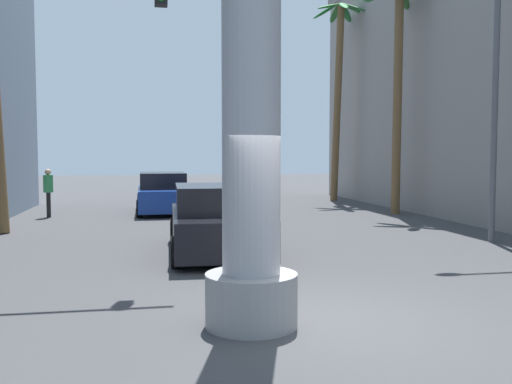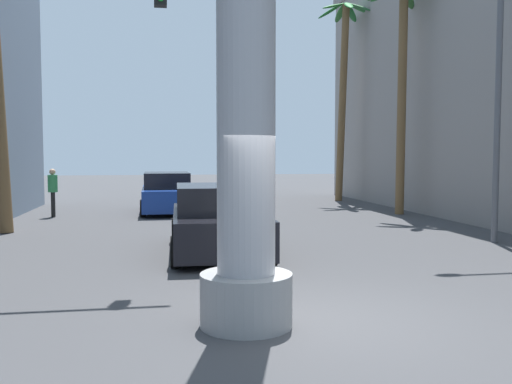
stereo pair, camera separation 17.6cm
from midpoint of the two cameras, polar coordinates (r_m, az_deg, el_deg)
ground_plane at (r=17.61m, az=-2.81°, el=-3.60°), size 93.13×93.13×0.00m
street_lamp at (r=15.84m, az=22.31°, el=12.57°), size 2.57×0.28×7.95m
traffic_light_mast at (r=11.61m, az=-23.77°, el=13.19°), size 5.40×0.32×5.96m
car_lead at (r=13.10m, az=-3.41°, el=-2.90°), size 2.28×4.69×1.56m
car_far at (r=22.49m, az=-8.70°, el=-0.15°), size 2.01×4.65×1.56m
palm_tree_mid_right at (r=22.44m, az=14.61°, el=11.62°), size 2.73×2.47×8.63m
palm_tree_far_right at (r=28.25m, az=8.92°, el=11.21°), size 2.75×2.74×9.57m
pedestrian_far_left at (r=21.77m, az=-19.44°, el=0.30°), size 0.38×0.38×1.74m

